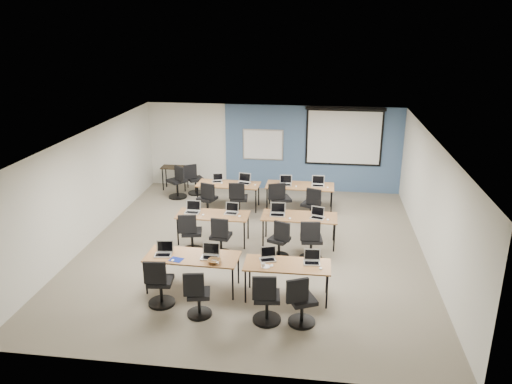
# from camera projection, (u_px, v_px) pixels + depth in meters

# --- Properties ---
(floor) EXTENTS (8.00, 9.00, 0.02)m
(floor) POSITION_uv_depth(u_px,v_px,m) (253.00, 247.00, 11.97)
(floor) COLOR #6B6354
(floor) RESTS_ON ground
(ceiling) EXTENTS (8.00, 9.00, 0.02)m
(ceiling) POSITION_uv_depth(u_px,v_px,m) (253.00, 137.00, 11.09)
(ceiling) COLOR white
(ceiling) RESTS_ON ground
(wall_back) EXTENTS (8.00, 0.04, 2.70)m
(wall_back) POSITION_uv_depth(u_px,v_px,m) (273.00, 148.00, 15.74)
(wall_back) COLOR beige
(wall_back) RESTS_ON ground
(wall_front) EXTENTS (8.00, 0.04, 2.70)m
(wall_front) POSITION_uv_depth(u_px,v_px,m) (210.00, 295.00, 7.31)
(wall_front) COLOR beige
(wall_front) RESTS_ON ground
(wall_left) EXTENTS (0.04, 9.00, 2.70)m
(wall_left) POSITION_uv_depth(u_px,v_px,m) (89.00, 187.00, 12.03)
(wall_left) COLOR beige
(wall_left) RESTS_ON ground
(wall_right) EXTENTS (0.04, 9.00, 2.70)m
(wall_right) POSITION_uv_depth(u_px,v_px,m) (432.00, 202.00, 11.03)
(wall_right) COLOR beige
(wall_right) RESTS_ON ground
(blue_accent_panel) EXTENTS (5.50, 0.04, 2.70)m
(blue_accent_panel) POSITION_uv_depth(u_px,v_px,m) (312.00, 149.00, 15.56)
(blue_accent_panel) COLOR #3D5977
(blue_accent_panel) RESTS_ON wall_back
(whiteboard) EXTENTS (1.28, 0.03, 0.98)m
(whiteboard) POSITION_uv_depth(u_px,v_px,m) (263.00, 145.00, 15.68)
(whiteboard) COLOR #ADADAD
(whiteboard) RESTS_ON wall_back
(projector_screen) EXTENTS (2.40, 0.10, 1.82)m
(projector_screen) POSITION_uv_depth(u_px,v_px,m) (344.00, 134.00, 15.21)
(projector_screen) COLOR black
(projector_screen) RESTS_ON wall_back
(training_table_front_left) EXTENTS (1.86, 0.77, 0.73)m
(training_table_front_left) POSITION_uv_depth(u_px,v_px,m) (192.00, 258.00, 9.91)
(training_table_front_left) COLOR brown
(training_table_front_left) RESTS_ON floor
(training_table_front_right) EXTENTS (1.66, 0.69, 0.73)m
(training_table_front_right) POSITION_uv_depth(u_px,v_px,m) (287.00, 266.00, 9.58)
(training_table_front_right) COLOR #A47549
(training_table_front_right) RESTS_ON floor
(training_table_mid_left) EXTENTS (1.74, 0.72, 0.73)m
(training_table_mid_left) POSITION_uv_depth(u_px,v_px,m) (213.00, 216.00, 12.04)
(training_table_mid_left) COLOR #A2793A
(training_table_mid_left) RESTS_ON floor
(training_table_mid_right) EXTENTS (1.80, 0.75, 0.73)m
(training_table_mid_right) POSITION_uv_depth(u_px,v_px,m) (299.00, 218.00, 11.93)
(training_table_mid_right) COLOR #A06633
(training_table_mid_right) RESTS_ON floor
(training_table_back_left) EXTENTS (1.79, 0.75, 0.73)m
(training_table_back_left) POSITION_uv_depth(u_px,v_px,m) (228.00, 185.00, 14.28)
(training_table_back_left) COLOR brown
(training_table_back_left) RESTS_ON floor
(training_table_back_right) EXTENTS (1.92, 0.80, 0.73)m
(training_table_back_right) POSITION_uv_depth(u_px,v_px,m) (300.00, 187.00, 14.14)
(training_table_back_right) COLOR #8F5D29
(training_table_back_right) RESTS_ON floor
(laptop_0) EXTENTS (0.34, 0.29, 0.25)m
(laptop_0) POSITION_uv_depth(u_px,v_px,m) (164.00, 251.00, 9.95)
(laptop_0) COLOR silver
(laptop_0) RESTS_ON training_table_front_left
(mouse_0) EXTENTS (0.06, 0.09, 0.03)m
(mouse_0) POSITION_uv_depth(u_px,v_px,m) (173.00, 260.00, 9.69)
(mouse_0) COLOR white
(mouse_0) RESTS_ON training_table_front_left
(task_chair_0) EXTENTS (0.51, 0.51, 0.99)m
(task_chair_0) POSITION_uv_depth(u_px,v_px,m) (159.00, 286.00, 9.40)
(task_chair_0) COLOR black
(task_chair_0) RESTS_ON floor
(laptop_1) EXTENTS (0.34, 0.29, 0.26)m
(laptop_1) POSITION_uv_depth(u_px,v_px,m) (210.00, 254.00, 9.84)
(laptop_1) COLOR silver
(laptop_1) RESTS_ON training_table_front_left
(mouse_1) EXTENTS (0.07, 0.11, 0.04)m
(mouse_1) POSITION_uv_depth(u_px,v_px,m) (217.00, 263.00, 9.59)
(mouse_1) COLOR white
(mouse_1) RESTS_ON training_table_front_left
(task_chair_1) EXTENTS (0.46, 0.46, 0.95)m
(task_chair_1) POSITION_uv_depth(u_px,v_px,m) (198.00, 298.00, 9.05)
(task_chair_1) COLOR black
(task_chair_1) RESTS_ON floor
(laptop_2) EXTENTS (0.31, 0.26, 0.24)m
(laptop_2) POSITION_uv_depth(u_px,v_px,m) (268.00, 257.00, 9.74)
(laptop_2) COLOR silver
(laptop_2) RESTS_ON training_table_front_right
(mouse_2) EXTENTS (0.08, 0.11, 0.04)m
(mouse_2) POSITION_uv_depth(u_px,v_px,m) (272.00, 266.00, 9.48)
(mouse_2) COLOR white
(mouse_2) RESTS_ON training_table_front_right
(task_chair_2) EXTENTS (0.52, 0.52, 1.00)m
(task_chair_2) POSITION_uv_depth(u_px,v_px,m) (266.00, 302.00, 8.87)
(task_chair_2) COLOR black
(task_chair_2) RESTS_ON floor
(laptop_3) EXTENTS (0.32, 0.27, 0.24)m
(laptop_3) POSITION_uv_depth(u_px,v_px,m) (312.00, 260.00, 9.61)
(laptop_3) COLOR #BEBEBE
(laptop_3) RESTS_ON training_table_front_right
(mouse_3) EXTENTS (0.07, 0.11, 0.04)m
(mouse_3) POSITION_uv_depth(u_px,v_px,m) (321.00, 268.00, 9.38)
(mouse_3) COLOR white
(mouse_3) RESTS_ON training_table_front_right
(task_chair_3) EXTENTS (0.53, 0.50, 0.98)m
(task_chair_3) POSITION_uv_depth(u_px,v_px,m) (301.00, 305.00, 8.81)
(task_chair_3) COLOR black
(task_chair_3) RESTS_ON floor
(laptop_4) EXTENTS (0.36, 0.30, 0.27)m
(laptop_4) POSITION_uv_depth(u_px,v_px,m) (193.00, 210.00, 12.13)
(laptop_4) COLOR #A4A4A8
(laptop_4) RESTS_ON training_table_mid_left
(mouse_4) EXTENTS (0.07, 0.10, 0.03)m
(mouse_4) POSITION_uv_depth(u_px,v_px,m) (203.00, 215.00, 11.96)
(mouse_4) COLOR white
(mouse_4) RESTS_ON training_table_mid_left
(task_chair_4) EXTENTS (0.51, 0.51, 0.99)m
(task_chair_4) POSITION_uv_depth(u_px,v_px,m) (191.00, 236.00, 11.58)
(task_chair_4) COLOR black
(task_chair_4) RESTS_ON floor
(laptop_5) EXTENTS (0.32, 0.27, 0.24)m
(laptop_5) POSITION_uv_depth(u_px,v_px,m) (232.00, 211.00, 12.08)
(laptop_5) COLOR silver
(laptop_5) RESTS_ON training_table_mid_left
(mouse_5) EXTENTS (0.08, 0.11, 0.04)m
(mouse_5) POSITION_uv_depth(u_px,v_px,m) (239.00, 216.00, 11.87)
(mouse_5) COLOR white
(mouse_5) RESTS_ON training_table_mid_left
(task_chair_5) EXTENTS (0.49, 0.49, 0.98)m
(task_chair_5) POSITION_uv_depth(u_px,v_px,m) (221.00, 240.00, 11.42)
(task_chair_5) COLOR black
(task_chair_5) RESTS_ON floor
(laptop_6) EXTENTS (0.36, 0.31, 0.27)m
(laptop_6) POSITION_uv_depth(u_px,v_px,m) (278.00, 212.00, 11.99)
(laptop_6) COLOR #AAAAAE
(laptop_6) RESTS_ON training_table_mid_right
(mouse_6) EXTENTS (0.09, 0.11, 0.03)m
(mouse_6) POSITION_uv_depth(u_px,v_px,m) (290.00, 218.00, 11.74)
(mouse_6) COLOR white
(mouse_6) RESTS_ON training_table_mid_right
(task_chair_6) EXTENTS (0.49, 0.47, 0.95)m
(task_chair_6) POSITION_uv_depth(u_px,v_px,m) (280.00, 243.00, 11.29)
(task_chair_6) COLOR black
(task_chair_6) RESTS_ON floor
(laptop_7) EXTENTS (0.32, 0.27, 0.25)m
(laptop_7) POSITION_uv_depth(u_px,v_px,m) (317.00, 215.00, 11.80)
(laptop_7) COLOR #BABAC0
(laptop_7) RESTS_ON training_table_mid_right
(mouse_7) EXTENTS (0.09, 0.12, 0.04)m
(mouse_7) POSITION_uv_depth(u_px,v_px,m) (328.00, 220.00, 11.66)
(mouse_7) COLOR white
(mouse_7) RESTS_ON training_table_mid_right
(task_chair_7) EXTENTS (0.53, 0.53, 1.01)m
(task_chair_7) POSITION_uv_depth(u_px,v_px,m) (311.00, 244.00, 11.17)
(task_chair_7) COLOR black
(task_chair_7) RESTS_ON floor
(laptop_8) EXTENTS (0.30, 0.25, 0.23)m
(laptop_8) POSITION_uv_depth(u_px,v_px,m) (217.00, 180.00, 14.44)
(laptop_8) COLOR silver
(laptop_8) RESTS_ON training_table_back_left
(mouse_8) EXTENTS (0.08, 0.11, 0.04)m
(mouse_8) POSITION_uv_depth(u_px,v_px,m) (222.00, 183.00, 14.28)
(mouse_8) COLOR white
(mouse_8) RESTS_ON training_table_back_left
(task_chair_8) EXTENTS (0.53, 0.51, 0.99)m
(task_chair_8) POSITION_uv_depth(u_px,v_px,m) (208.00, 202.00, 13.76)
(task_chair_8) COLOR black
(task_chair_8) RESTS_ON floor
(laptop_9) EXTENTS (0.36, 0.31, 0.27)m
(laptop_9) POSITION_uv_depth(u_px,v_px,m) (244.00, 181.00, 14.30)
(laptop_9) COLOR #AEAEB9
(laptop_9) RESTS_ON training_table_back_left
(mouse_9) EXTENTS (0.08, 0.10, 0.03)m
(mouse_9) POSITION_uv_depth(u_px,v_px,m) (255.00, 185.00, 14.12)
(mouse_9) COLOR white
(mouse_9) RESTS_ON training_table_back_left
(task_chair_9) EXTENTS (0.53, 0.53, 1.01)m
(task_chair_9) POSITION_uv_depth(u_px,v_px,m) (238.00, 202.00, 13.75)
(task_chair_9) COLOR black
(task_chair_9) RESTS_ON floor
(laptop_10) EXTENTS (0.35, 0.29, 0.26)m
(laptop_10) POSITION_uv_depth(u_px,v_px,m) (286.00, 183.00, 14.16)
(laptop_10) COLOR #A7A6B2
(laptop_10) RESTS_ON training_table_back_right
(mouse_10) EXTENTS (0.08, 0.10, 0.03)m
(mouse_10) POSITION_uv_depth(u_px,v_px,m) (296.00, 186.00, 14.02)
(mouse_10) COLOR white
(mouse_10) RESTS_ON training_table_back_right
(task_chair_10) EXTENTS (0.61, 0.58, 1.05)m
(task_chair_10) POSITION_uv_depth(u_px,v_px,m) (280.00, 203.00, 13.59)
(task_chair_10) COLOR black
(task_chair_10) RESTS_ON floor
(laptop_11) EXTENTS (0.36, 0.30, 0.27)m
(laptop_11) POSITION_uv_depth(u_px,v_px,m) (318.00, 183.00, 14.09)
(laptop_11) COLOR silver
(laptop_11) RESTS_ON training_table_back_right
(mouse_11) EXTENTS (0.07, 0.10, 0.03)m
(mouse_11) POSITION_uv_depth(u_px,v_px,m) (328.00, 187.00, 13.91)
(mouse_11) COLOR white
(mouse_11) RESTS_ON training_table_back_right
(task_chair_11) EXTENTS (0.52, 0.50, 0.98)m
(task_chair_11) POSITION_uv_depth(u_px,v_px,m) (311.00, 207.00, 13.38)
(task_chair_11) COLOR black
(task_chair_11) RESTS_ON floor
(blue_mousepad) EXTENTS (0.29, 0.26, 0.01)m
(blue_mousepad) POSITION_uv_depth(u_px,v_px,m) (176.00, 260.00, 9.74)
(blue_mousepad) COLOR navy
(blue_mousepad) RESTS_ON training_table_front_left
(snack_bowl) EXTENTS (0.34, 0.34, 0.07)m
(snack_bowl) POSITION_uv_depth(u_px,v_px,m) (214.00, 261.00, 9.61)
(snack_bowl) COLOR #9A5F37
(snack_bowl) RESTS_ON training_table_front_left
(snack_plate) EXTENTS (0.21, 0.21, 0.01)m
(snack_plate) POSITION_uv_depth(u_px,v_px,m) (266.00, 267.00, 9.46)
(snack_plate) COLOR white
(snack_plate) RESTS_ON training_table_front_right
(coffee_cup) EXTENTS (0.08, 0.08, 0.06)m
(coffee_cup) POSITION_uv_depth(u_px,v_px,m) (263.00, 265.00, 9.42)
(coffee_cup) COLOR white
(coffee_cup) RESTS_ON snack_plate
(utility_table) EXTENTS (0.84, 0.47, 0.75)m
(utility_table) POSITION_uv_depth(u_px,v_px,m) (175.00, 170.00, 15.88)
(utility_table) COLOR black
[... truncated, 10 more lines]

